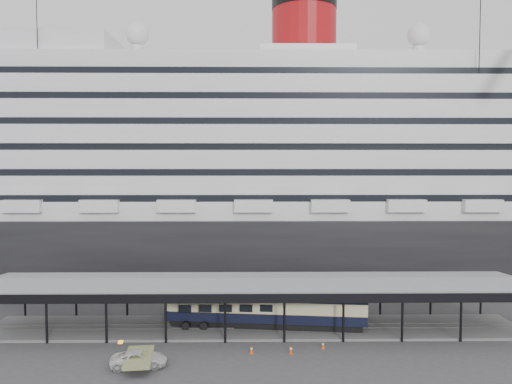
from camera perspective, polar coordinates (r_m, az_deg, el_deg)
ground at (r=50.03m, az=-0.13°, el=-17.15°), size 200.00×200.00×0.00m
cruise_ship at (r=78.95m, az=-0.32°, el=3.85°), size 130.00×30.00×43.90m
platform_canopy at (r=54.05m, az=-0.18°, el=-12.96°), size 56.00×9.18×5.30m
port_truck at (r=46.20m, az=-13.22°, el=-18.10°), size 5.03×2.77×1.33m
pullman_carriage at (r=54.03m, az=1.13°, el=-12.80°), size 21.12×5.11×20.57m
traffic_cone_left at (r=48.11m, az=-0.53°, el=-17.55°), size 0.42×0.42×0.70m
traffic_cone_mid at (r=48.13m, az=4.01°, el=-17.51°), size 0.48×0.48×0.76m
traffic_cone_right at (r=49.65m, az=7.66°, el=-16.93°), size 0.40×0.40×0.67m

